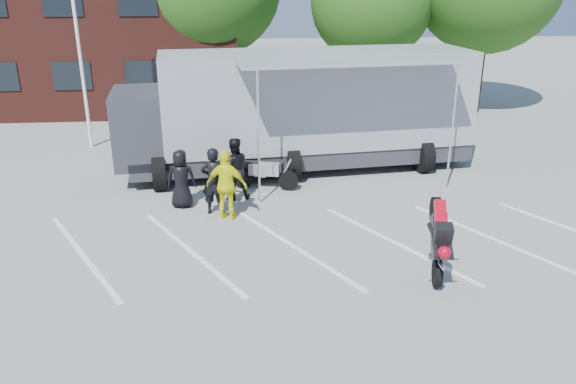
{
  "coord_description": "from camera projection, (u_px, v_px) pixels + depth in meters",
  "views": [
    {
      "loc": [
        -0.98,
        -10.69,
        5.83
      ],
      "look_at": [
        0.07,
        1.19,
        1.3
      ],
      "focal_mm": 35.0,
      "sensor_mm": 36.0,
      "label": 1
    }
  ],
  "objects": [
    {
      "name": "spectator_leather_a",
      "position": [
        181.0,
        179.0,
        15.09
      ],
      "size": [
        0.82,
        0.56,
        1.61
      ],
      "primitive_type": "imported",
      "rotation": [
        0.0,
        0.0,
        3.08
      ],
      "color": "black",
      "rests_on": "ground"
    },
    {
      "name": "stunt_bike_rider",
      "position": [
        431.0,
        273.0,
        11.91
      ],
      "size": [
        1.01,
        1.68,
        1.85
      ],
      "primitive_type": null,
      "rotation": [
        0.0,
        0.0,
        -0.18
      ],
      "color": "black",
      "rests_on": "ground"
    },
    {
      "name": "spectator_leather_b",
      "position": [
        214.0,
        181.0,
        14.6
      ],
      "size": [
        0.73,
        0.56,
        1.81
      ],
      "primitive_type": "imported",
      "rotation": [
        0.0,
        0.0,
        2.94
      ],
      "color": "black",
      "rests_on": "ground"
    },
    {
      "name": "ground",
      "position": [
        290.0,
        268.0,
        12.1
      ],
      "size": [
        100.0,
        100.0,
        0.0
      ],
      "primitive_type": "plane",
      "color": "gray",
      "rests_on": "ground"
    },
    {
      "name": "office_building",
      "position": [
        48.0,
        31.0,
        26.8
      ],
      "size": [
        18.0,
        8.0,
        7.0
      ],
      "primitive_type": "cube",
      "color": "#4E2019",
      "rests_on": "ground"
    },
    {
      "name": "spectator_hivis",
      "position": [
        227.0,
        185.0,
        14.27
      ],
      "size": [
        1.16,
        0.77,
        1.84
      ],
      "primitive_type": "imported",
      "rotation": [
        0.0,
        0.0,
        2.82
      ],
      "color": "#F6F80D",
      "rests_on": "ground"
    },
    {
      "name": "parking_bay_lines",
      "position": [
        286.0,
        247.0,
        13.03
      ],
      "size": [
        18.09,
        13.33,
        0.01
      ],
      "primitive_type": "cube",
      "rotation": [
        0.0,
        0.0,
        0.52
      ],
      "color": "white",
      "rests_on": "ground"
    },
    {
      "name": "spectator_leather_c",
      "position": [
        234.0,
        169.0,
        15.63
      ],
      "size": [
        0.96,
        0.81,
        1.77
      ],
      "primitive_type": "imported",
      "rotation": [
        0.0,
        0.0,
        3.31
      ],
      "color": "black",
      "rests_on": "ground"
    },
    {
      "name": "transporter_truck",
      "position": [
        301.0,
        168.0,
        18.49
      ],
      "size": [
        12.39,
        6.99,
        3.76
      ],
      "primitive_type": null,
      "rotation": [
        0.0,
        0.0,
        0.11
      ],
      "color": "gray",
      "rests_on": "ground"
    },
    {
      "name": "tree_mid",
      "position": [
        372.0,
        1.0,
        24.72
      ],
      "size": [
        5.44,
        5.44,
        7.68
      ],
      "color": "#382314",
      "rests_on": "ground"
    },
    {
      "name": "flagpole",
      "position": [
        81.0,
        4.0,
        19.11
      ],
      "size": [
        1.61,
        0.12,
        8.0
      ],
      "color": "white",
      "rests_on": "ground"
    },
    {
      "name": "parked_motorcycle",
      "position": [
        266.0,
        189.0,
        16.66
      ],
      "size": [
        2.08,
        1.1,
        1.04
      ],
      "primitive_type": null,
      "rotation": [
        0.0,
        0.0,
        1.34
      ],
      "color": "silver",
      "rests_on": "ground"
    }
  ]
}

